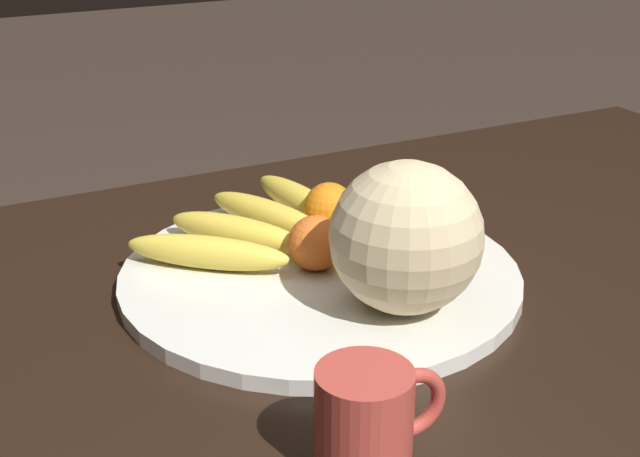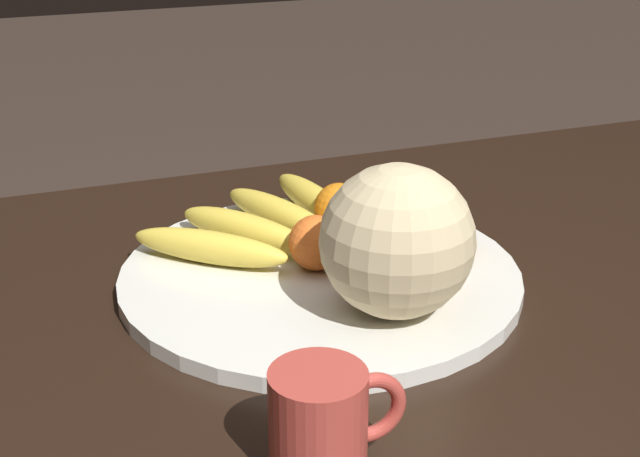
# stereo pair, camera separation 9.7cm
# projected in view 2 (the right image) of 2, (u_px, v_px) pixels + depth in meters

# --- Properties ---
(kitchen_table) EXTENTS (1.49, 0.86, 0.71)m
(kitchen_table) POSITION_uv_depth(u_px,v_px,m) (390.00, 355.00, 1.03)
(kitchen_table) COLOR black
(kitchen_table) RESTS_ON ground_plane
(fruit_bowl) EXTENTS (0.44, 0.44, 0.02)m
(fruit_bowl) POSITION_uv_depth(u_px,v_px,m) (320.00, 276.00, 0.99)
(fruit_bowl) COLOR silver
(fruit_bowl) RESTS_ON kitchen_table
(melon) EXTENTS (0.15, 0.15, 0.15)m
(melon) POSITION_uv_depth(u_px,v_px,m) (397.00, 241.00, 0.87)
(melon) COLOR beige
(melon) RESTS_ON fruit_bowl
(banana_bunch) EXTENTS (0.28, 0.26, 0.04)m
(banana_bunch) POSITION_uv_depth(u_px,v_px,m) (266.00, 222.00, 1.06)
(banana_bunch) COLOR #473819
(banana_bunch) RESTS_ON fruit_bowl
(orange_front_left) EXTENTS (0.07, 0.07, 0.07)m
(orange_front_left) POSITION_uv_depth(u_px,v_px,m) (392.00, 200.00, 1.09)
(orange_front_left) COLOR orange
(orange_front_left) RESTS_ON fruit_bowl
(orange_front_right) EXTENTS (0.06, 0.06, 0.06)m
(orange_front_right) POSITION_uv_depth(u_px,v_px,m) (316.00, 243.00, 0.98)
(orange_front_right) COLOR orange
(orange_front_right) RESTS_ON fruit_bowl
(orange_mid_center) EXTENTS (0.06, 0.06, 0.06)m
(orange_mid_center) POSITION_uv_depth(u_px,v_px,m) (447.00, 227.00, 1.02)
(orange_mid_center) COLOR orange
(orange_mid_center) RESTS_ON fruit_bowl
(orange_back_left) EXTENTS (0.06, 0.06, 0.06)m
(orange_back_left) POSITION_uv_depth(u_px,v_px,m) (339.00, 208.00, 1.07)
(orange_back_left) COLOR orange
(orange_back_left) RESTS_ON fruit_bowl
(orange_back_right) EXTENTS (0.06, 0.06, 0.06)m
(orange_back_right) POSITION_uv_depth(u_px,v_px,m) (377.00, 229.00, 1.01)
(orange_back_right) COLOR orange
(orange_back_right) RESTS_ON fruit_bowl
(produce_tag) EXTENTS (0.08, 0.05, 0.00)m
(produce_tag) POSITION_uv_depth(u_px,v_px,m) (395.00, 243.00, 1.05)
(produce_tag) COLOR white
(produce_tag) RESTS_ON fruit_bowl
(ceramic_mug) EXTENTS (0.11, 0.08, 0.09)m
(ceramic_mug) POSITION_uv_depth(u_px,v_px,m) (322.00, 422.00, 0.68)
(ceramic_mug) COLOR #B74238
(ceramic_mug) RESTS_ON kitchen_table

